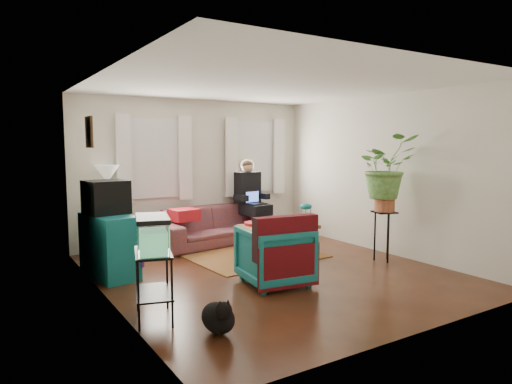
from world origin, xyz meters
TOP-DOWN VIEW (x-y plane):
  - floor at (0.00, 0.00)m, footprint 4.50×5.00m
  - ceiling at (0.00, 0.00)m, footprint 4.50×5.00m
  - wall_back at (0.00, 2.50)m, footprint 4.50×0.01m
  - wall_front at (0.00, -2.50)m, footprint 4.50×0.01m
  - wall_left at (-2.25, 0.00)m, footprint 0.01×5.00m
  - wall_right at (2.25, 0.00)m, footprint 0.01×5.00m
  - window_left at (-0.80, 2.48)m, footprint 1.08×0.04m
  - window_right at (1.25, 2.48)m, footprint 1.08×0.04m
  - curtains_left at (-0.80, 2.40)m, footprint 1.36×0.06m
  - curtains_right at (1.25, 2.40)m, footprint 1.36×0.06m
  - picture_frame at (-2.21, 0.85)m, footprint 0.04×0.32m
  - area_rug at (0.27, 0.92)m, footprint 2.09×1.71m
  - sofa at (0.18, 2.05)m, footprint 2.41×1.22m
  - seated_person at (1.00, 2.17)m, footprint 0.67×0.78m
  - side_table at (-1.65, 2.34)m, footprint 0.57×0.57m
  - table_lamp at (-1.65, 2.34)m, footprint 0.43×0.43m
  - dresser at (-1.99, 0.97)m, footprint 0.62×1.01m
  - crt_tv at (-1.99, 1.07)m, footprint 0.59×0.55m
  - aquarium_stand at (-2.00, -0.82)m, footprint 0.52×0.71m
  - aquarium at (-2.00, -0.82)m, footprint 0.47×0.65m
  - black_cat at (-1.61, -1.49)m, footprint 0.36×0.48m
  - armchair at (-0.28, -0.49)m, footprint 0.90×0.86m
  - serape_throw at (-0.32, -0.81)m, footprint 0.85×0.30m
  - coffee_table at (0.64, 0.74)m, footprint 1.27×0.79m
  - cup_a at (0.36, 0.67)m, footprint 0.15×0.15m
  - cup_b at (0.67, 0.54)m, footprint 0.12×0.12m
  - bowl at (0.98, 0.82)m, footprint 0.26×0.26m
  - snack_tray at (0.33, 0.94)m, footprint 0.41×0.41m
  - birdcage at (1.04, 0.54)m, footprint 0.22×0.22m
  - plant_stand at (1.81, -0.42)m, footprint 0.40×0.40m
  - potted_plant at (1.81, -0.42)m, footprint 1.06×0.97m

SIDE VIEW (x-z plane):
  - floor at x=0.00m, z-range -0.01..0.01m
  - area_rug at x=0.27m, z-range 0.00..0.01m
  - black_cat at x=-1.61m, z-range 0.00..0.37m
  - coffee_table at x=0.64m, z-range 0.00..0.50m
  - aquarium_stand at x=-2.00m, z-range 0.00..0.71m
  - side_table at x=-1.65m, z-range 0.00..0.77m
  - plant_stand at x=1.81m, z-range 0.00..0.77m
  - armchair at x=-0.28m, z-range 0.00..0.83m
  - dresser at x=-1.99m, z-range 0.00..0.85m
  - sofa at x=0.18m, z-range 0.00..0.90m
  - snack_tray at x=0.33m, z-range 0.50..0.54m
  - bowl at x=0.98m, z-range 0.50..0.56m
  - cup_b at x=0.67m, z-range 0.50..0.60m
  - cup_a at x=0.36m, z-range 0.50..0.61m
  - serape_throw at x=-0.32m, z-range 0.25..0.93m
  - birdcage at x=1.04m, z-range 0.50..0.85m
  - seated_person at x=1.00m, z-range 0.00..1.37m
  - aquarium at x=-2.00m, z-range 0.71..1.08m
  - crt_tv at x=-1.99m, z-range 0.85..1.31m
  - table_lamp at x=-1.65m, z-range 0.75..1.45m
  - wall_back at x=0.00m, z-range 0.00..2.60m
  - wall_front at x=0.00m, z-range 0.00..2.60m
  - wall_left at x=-2.25m, z-range 0.00..2.60m
  - wall_right at x=2.25m, z-range 0.00..2.60m
  - potted_plant at x=1.81m, z-range 0.82..1.80m
  - curtains_left at x=-0.80m, z-range 0.80..2.30m
  - curtains_right at x=1.25m, z-range 0.80..2.30m
  - window_left at x=-0.80m, z-range 0.86..2.24m
  - window_right at x=1.25m, z-range 0.86..2.24m
  - picture_frame at x=-2.21m, z-range 1.75..2.15m
  - ceiling at x=0.00m, z-range 2.60..2.60m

